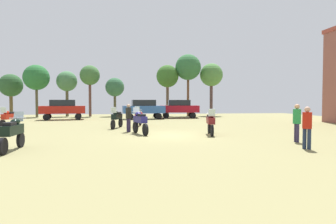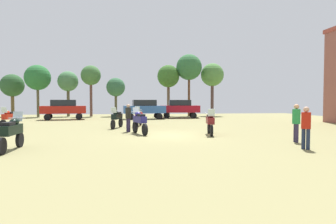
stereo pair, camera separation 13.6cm
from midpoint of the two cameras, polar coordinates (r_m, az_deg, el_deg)
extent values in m
cube|color=olive|center=(15.36, -0.17, -4.75)|extent=(44.00, 52.00, 0.02)
cylinder|color=black|center=(20.16, -6.53, -2.16)|extent=(0.25, 0.66, 0.65)
cylinder|color=black|center=(21.68, -5.83, -1.85)|extent=(0.25, 0.66, 0.65)
cube|color=red|center=(20.89, -6.17, -0.62)|extent=(0.61, 1.35, 0.36)
ellipsoid|color=red|center=(20.59, -6.31, 0.12)|extent=(0.41, 0.53, 0.24)
cube|color=black|center=(21.10, -6.07, 0.06)|extent=(0.41, 0.61, 0.12)
cube|color=silver|center=(20.26, -6.47, 0.59)|extent=(0.38, 0.22, 0.39)
cylinder|color=#B7B7BC|center=(20.36, -6.42, 0.43)|extent=(0.61, 0.16, 0.04)
cylinder|color=black|center=(16.59, -6.87, -3.08)|extent=(0.32, 0.66, 0.66)
cylinder|color=black|center=(15.10, -4.89, -3.58)|extent=(0.32, 0.66, 0.66)
cube|color=navy|center=(15.80, -5.94, -1.48)|extent=(0.76, 1.40, 0.36)
ellipsoid|color=navy|center=(16.07, -6.31, -0.43)|extent=(0.45, 0.56, 0.24)
cube|color=black|center=(15.57, -5.64, -0.65)|extent=(0.46, 0.63, 0.12)
cube|color=silver|center=(16.39, -6.71, 0.25)|extent=(0.39, 0.26, 0.39)
cylinder|color=#B7B7BC|center=(16.29, -6.59, 0.03)|extent=(0.60, 0.23, 0.04)
cylinder|color=black|center=(14.91, 8.69, -3.76)|extent=(0.23, 0.62, 0.61)
cylinder|color=black|center=(16.40, 8.12, -3.22)|extent=(0.23, 0.62, 0.61)
cube|color=maroon|center=(15.62, 8.40, -1.71)|extent=(0.59, 1.32, 0.36)
ellipsoid|color=maroon|center=(15.32, 8.52, -0.73)|extent=(0.40, 0.53, 0.24)
cube|color=black|center=(15.82, 8.32, -0.79)|extent=(0.40, 0.61, 0.12)
cube|color=silver|center=(14.99, 8.65, -0.11)|extent=(0.38, 0.22, 0.39)
cylinder|color=#B7B7BC|center=(15.09, 8.61, -0.32)|extent=(0.62, 0.15, 0.04)
cylinder|color=black|center=(18.94, -11.32, -2.51)|extent=(0.30, 0.63, 0.62)
cylinder|color=black|center=(20.36, -9.81, -2.17)|extent=(0.30, 0.63, 0.62)
cube|color=black|center=(19.62, -10.55, -0.91)|extent=(0.73, 1.34, 0.36)
ellipsoid|color=black|center=(19.33, -10.85, -0.12)|extent=(0.45, 0.55, 0.24)
cube|color=black|center=(19.82, -10.33, -0.18)|extent=(0.45, 0.62, 0.12)
cube|color=silver|center=(19.03, -11.19, 0.38)|extent=(0.39, 0.25, 0.39)
cylinder|color=#B7B7BC|center=(19.12, -11.08, 0.21)|extent=(0.60, 0.22, 0.04)
cylinder|color=black|center=(21.11, -30.76, -2.26)|extent=(0.22, 0.66, 0.65)
cylinder|color=black|center=(22.37, -28.79, -1.99)|extent=(0.22, 0.66, 0.65)
cube|color=#B22112|center=(21.71, -29.77, -0.79)|extent=(0.55, 1.29, 0.36)
ellipsoid|color=#B22112|center=(21.45, -30.16, -0.09)|extent=(0.39, 0.52, 0.24)
cube|color=black|center=(21.89, -29.49, -0.14)|extent=(0.38, 0.60, 0.12)
cube|color=silver|center=(21.18, -30.61, 0.37)|extent=(0.38, 0.21, 0.39)
cylinder|color=#B7B7BC|center=(21.26, -30.47, 0.21)|extent=(0.62, 0.13, 0.04)
cylinder|color=black|center=(12.73, -28.03, -5.02)|extent=(0.13, 0.61, 0.61)
cylinder|color=black|center=(11.20, -30.83, -6.02)|extent=(0.13, 0.61, 0.61)
cube|color=black|center=(11.91, -29.38, -3.18)|extent=(0.38, 1.41, 0.36)
ellipsoid|color=black|center=(12.19, -28.88, -1.74)|extent=(0.33, 0.48, 0.24)
cube|color=black|center=(11.67, -29.83, -2.12)|extent=(0.31, 0.56, 0.12)
cube|color=silver|center=(12.51, -28.35, -0.81)|extent=(0.36, 0.16, 0.39)
cylinder|color=#B7B7BC|center=(12.41, -28.51, -1.11)|extent=(0.62, 0.04, 0.04)
cylinder|color=black|center=(29.53, -23.61, -0.97)|extent=(0.67, 0.32, 0.64)
cylinder|color=black|center=(30.95, -23.30, -0.83)|extent=(0.67, 0.32, 0.64)
cylinder|color=black|center=(29.33, -17.92, -0.91)|extent=(0.67, 0.32, 0.64)
cylinder|color=black|center=(30.77, -17.88, -0.77)|extent=(0.67, 0.32, 0.64)
cube|color=#A01A12|center=(30.08, -20.70, 0.45)|extent=(4.53, 2.44, 0.75)
cube|color=black|center=(30.07, -20.72, 1.75)|extent=(2.58, 1.93, 0.61)
cylinder|color=black|center=(30.19, -0.52, -0.72)|extent=(0.66, 0.28, 0.64)
cylinder|color=black|center=(31.62, -0.63, -0.59)|extent=(0.66, 0.28, 0.64)
cylinder|color=black|center=(30.44, 4.98, -0.71)|extent=(0.66, 0.28, 0.64)
cylinder|color=black|center=(31.86, 4.64, -0.58)|extent=(0.66, 0.28, 0.64)
cube|color=maroon|center=(30.97, 2.13, 0.63)|extent=(4.45, 2.19, 0.75)
cube|color=black|center=(30.96, 2.13, 1.89)|extent=(2.50, 1.80, 0.61)
cylinder|color=black|center=(28.47, -7.83, -0.92)|extent=(0.66, 0.27, 0.64)
cylinder|color=black|center=(29.91, -8.06, -0.77)|extent=(0.66, 0.27, 0.64)
cylinder|color=black|center=(28.87, -2.04, -0.86)|extent=(0.66, 0.27, 0.64)
cylinder|color=black|center=(30.28, -2.54, -0.72)|extent=(0.66, 0.27, 0.64)
cube|color=#2B569C|center=(29.32, -5.11, 0.54)|extent=(4.43, 2.14, 0.75)
cube|color=black|center=(29.31, -5.11, 1.87)|extent=(2.49, 1.77, 0.61)
cylinder|color=#1F2A45|center=(12.06, 25.70, -4.91)|extent=(0.14, 0.14, 0.80)
cylinder|color=#1F2A45|center=(12.01, 26.47, -4.95)|extent=(0.14, 0.14, 0.80)
cylinder|color=#B11E0F|center=(11.97, 26.14, -1.55)|extent=(0.48, 0.48, 0.63)
sphere|color=tan|center=(11.95, 26.17, 0.48)|extent=(0.22, 0.22, 0.22)
cylinder|color=#302548|center=(17.02, -8.06, -2.68)|extent=(0.14, 0.14, 0.81)
cylinder|color=#302548|center=(17.16, -8.42, -2.65)|extent=(0.14, 0.14, 0.81)
cylinder|color=black|center=(17.04, -8.25, -0.22)|extent=(0.48, 0.48, 0.64)
sphere|color=tan|center=(17.03, -8.26, 1.23)|extent=(0.22, 0.22, 0.22)
cylinder|color=#2D2642|center=(14.00, 24.28, -3.86)|extent=(0.14, 0.14, 0.83)
cylinder|color=#2D2642|center=(13.85, 24.58, -3.93)|extent=(0.14, 0.14, 0.83)
cylinder|color=#24883F|center=(13.87, 24.47, -0.82)|extent=(0.38, 0.38, 0.66)
sphere|color=tan|center=(13.85, 24.50, 1.01)|extent=(0.23, 0.23, 0.23)
cylinder|color=brown|center=(35.59, -0.21, 2.74)|extent=(0.35, 0.35, 4.40)
sphere|color=#346424|center=(35.73, -0.22, 7.29)|extent=(2.81, 2.81, 2.81)
cylinder|color=brown|center=(38.93, -29.35, 1.51)|extent=(0.38, 0.38, 3.17)
sphere|color=#295029|center=(38.98, -29.41, 4.75)|extent=(2.73, 2.73, 2.73)
cylinder|color=brown|center=(36.59, -19.92, 2.10)|extent=(0.34, 0.34, 3.76)
sphere|color=#437547|center=(36.68, -19.97, 5.90)|extent=(2.45, 2.45, 2.45)
cylinder|color=#4E3836|center=(36.66, 8.67, 2.86)|extent=(0.39, 0.39, 4.61)
sphere|color=#497E3B|center=(36.81, 8.69, 7.48)|extent=(2.93, 2.93, 2.93)
cylinder|color=#4D4A30|center=(35.34, -10.85, 1.65)|extent=(0.31, 0.31, 3.09)
sphere|color=#31613D|center=(35.38, -10.87, 4.99)|extent=(2.31, 2.31, 2.31)
cylinder|color=brown|center=(35.43, -15.67, 2.73)|extent=(0.32, 0.32, 4.48)
sphere|color=#3B6934|center=(35.57, -15.71, 7.21)|extent=(2.39, 2.39, 2.39)
cylinder|color=brown|center=(35.60, 3.98, 3.56)|extent=(0.29, 0.29, 5.42)
sphere|color=#2F6636|center=(35.85, 4.00, 9.06)|extent=(3.23, 3.23, 3.23)
cylinder|color=brown|center=(36.55, -25.22, 2.20)|extent=(0.29, 0.29, 3.99)
sphere|color=#266730|center=(36.65, -25.29, 6.37)|extent=(2.97, 2.97, 2.97)
camera|label=1|loc=(0.07, -90.20, -0.01)|focal=29.99mm
camera|label=2|loc=(0.07, 89.80, 0.01)|focal=29.99mm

